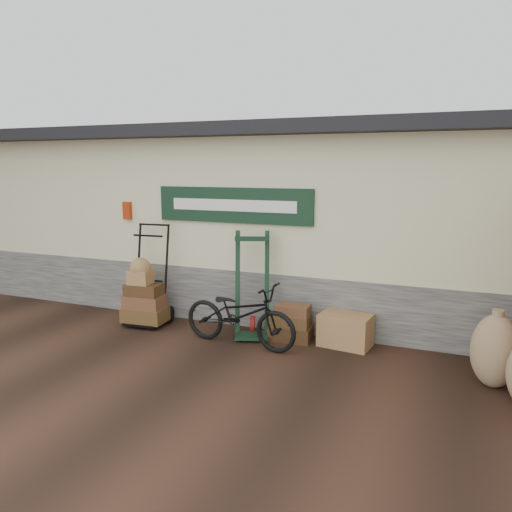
{
  "coord_description": "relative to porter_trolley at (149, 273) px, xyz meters",
  "views": [
    {
      "loc": [
        3.0,
        -6.08,
        2.56
      ],
      "look_at": [
        0.11,
        0.9,
        1.19
      ],
      "focal_mm": 35.0,
      "sensor_mm": 36.0,
      "label": 1
    }
  ],
  "objects": [
    {
      "name": "ground",
      "position": [
        1.64,
        -0.59,
        -0.83
      ],
      "size": [
        80.0,
        80.0,
        0.0
      ],
      "primitive_type": "plane",
      "color": "black",
      "rests_on": "ground"
    },
    {
      "name": "porter_trolley",
      "position": [
        0.0,
        0.0,
        0.0
      ],
      "size": [
        0.88,
        0.69,
        1.66
      ],
      "primitive_type": null,
      "rotation": [
        0.0,
        0.0,
        0.08
      ],
      "color": "black",
      "rests_on": "ground"
    },
    {
      "name": "bicycle",
      "position": [
        1.8,
        -0.43,
        -0.31
      ],
      "size": [
        0.79,
        1.83,
        1.03
      ],
      "primitive_type": "imported",
      "rotation": [
        0.0,
        0.0,
        1.47
      ],
      "color": "black",
      "rests_on": "ground"
    },
    {
      "name": "wicker_hamper",
      "position": [
        3.21,
        0.14,
        -0.59
      ],
      "size": [
        0.77,
        0.55,
        0.47
      ],
      "primitive_type": "cube",
      "rotation": [
        0.0,
        0.0,
        -0.12
      ],
      "color": "#9A693D",
      "rests_on": "ground"
    },
    {
      "name": "station_building",
      "position": [
        1.63,
        2.15,
        0.79
      ],
      "size": [
        14.4,
        4.1,
        3.2
      ],
      "color": "#4C4C47",
      "rests_on": "ground"
    },
    {
      "name": "green_barrow",
      "position": [
        1.81,
        0.02,
        -0.03
      ],
      "size": [
        0.71,
        0.66,
        1.6
      ],
      "primitive_type": null,
      "rotation": [
        0.0,
        0.0,
        0.35
      ],
      "color": "black",
      "rests_on": "ground"
    },
    {
      "name": "burlap_sack_left",
      "position": [
        5.11,
        -0.54,
        -0.39
      ],
      "size": [
        0.66,
        0.6,
        0.88
      ],
      "primitive_type": "ellipsoid",
      "rotation": [
        0.0,
        0.0,
        -0.28
      ],
      "color": "olive",
      "rests_on": "ground"
    },
    {
      "name": "suitcase_stack",
      "position": [
        2.41,
        0.08,
        -0.55
      ],
      "size": [
        0.64,
        0.42,
        0.55
      ],
      "primitive_type": null,
      "rotation": [
        0.0,
        0.0,
        0.05
      ],
      "color": "#3A2412",
      "rests_on": "ground"
    }
  ]
}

